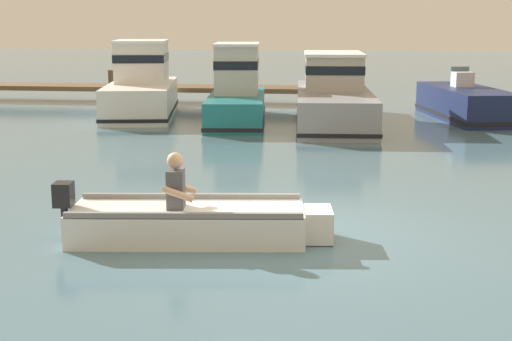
% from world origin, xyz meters
% --- Properties ---
extents(ground_plane, '(120.00, 120.00, 0.00)m').
position_xyz_m(ground_plane, '(0.00, 0.00, 0.00)').
color(ground_plane, slate).
extents(wooden_dock, '(15.48, 1.64, 1.17)m').
position_xyz_m(wooden_dock, '(-7.39, 15.61, 0.50)').
color(wooden_dock, brown).
rests_on(wooden_dock, ground).
extents(rowboat_with_person, '(3.73, 1.44, 1.19)m').
position_xyz_m(rowboat_with_person, '(-1.28, -0.41, 0.25)').
color(rowboat_with_person, white).
rests_on(rowboat_with_person, ground).
extents(moored_boat_white, '(2.77, 5.27, 2.27)m').
position_xyz_m(moored_boat_white, '(-5.49, 12.06, 0.84)').
color(moored_boat_white, white).
rests_on(moored_boat_white, ground).
extents(moored_boat_teal, '(2.07, 5.13, 2.23)m').
position_xyz_m(moored_boat_teal, '(-2.39, 11.03, 0.81)').
color(moored_boat_teal, '#1E727A').
rests_on(moored_boat_teal, ground).
extents(moored_boat_grey, '(2.47, 6.70, 1.97)m').
position_xyz_m(moored_boat_grey, '(0.36, 11.07, 0.74)').
color(moored_boat_grey, gray).
rests_on(moored_boat_grey, ground).
extents(moored_boat_navy, '(2.53, 4.82, 1.50)m').
position_xyz_m(moored_boat_navy, '(4.22, 12.36, 0.44)').
color(moored_boat_navy, '#19234C').
rests_on(moored_boat_navy, ground).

